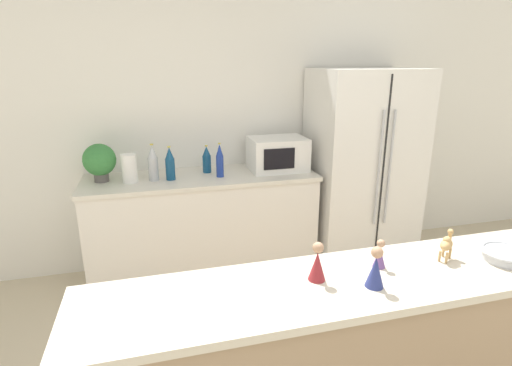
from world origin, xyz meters
TOP-DOWN VIEW (x-y plane):
  - wall_back at (0.00, 2.73)m, footprint 8.00×0.06m
  - back_counter at (-0.30, 2.40)m, footprint 1.90×0.63m
  - refrigerator at (1.15, 2.35)m, footprint 0.91×0.70m
  - potted_plant at (-1.08, 2.43)m, footprint 0.25×0.25m
  - paper_towel_roll at (-0.86, 2.35)m, footprint 0.12×0.12m
  - microwave at (0.37, 2.42)m, footprint 0.48×0.37m
  - back_bottle_0 at (-0.68, 2.36)m, footprint 0.08×0.08m
  - back_bottle_1 at (-0.24, 2.48)m, footprint 0.07×0.07m
  - back_bottle_2 at (-0.16, 2.32)m, footprint 0.06×0.06m
  - back_bottle_3 at (-0.55, 2.34)m, footprint 0.07×0.07m
  - fruit_bowl at (0.83, 0.49)m, footprint 0.22×0.22m
  - camel_figurine at (0.57, 0.56)m, footprint 0.10×0.10m
  - wise_man_figurine_blue at (0.24, 0.58)m, footprint 0.06×0.06m
  - wise_man_figurine_crimson at (0.14, 0.45)m, footprint 0.07×0.07m
  - wise_man_figurine_purple at (-0.06, 0.55)m, footprint 0.07×0.07m

SIDE VIEW (x-z plane):
  - back_counter at x=-0.30m, z-range 0.00..0.91m
  - refrigerator at x=1.15m, z-range 0.00..1.75m
  - fruit_bowl at x=0.83m, z-range 0.96..1.01m
  - wise_man_figurine_blue at x=0.24m, z-range 0.95..1.08m
  - back_bottle_1 at x=-0.24m, z-range 0.90..1.13m
  - paper_towel_roll at x=-0.86m, z-range 0.90..1.13m
  - wise_man_figurine_purple at x=-0.06m, z-range 0.94..1.11m
  - wise_man_figurine_crimson at x=0.14m, z-range 0.94..1.12m
  - camel_figurine at x=0.57m, z-range 0.97..1.10m
  - back_bottle_3 at x=-0.55m, z-range 0.90..1.17m
  - back_bottle_2 at x=-0.16m, z-range 0.90..1.18m
  - microwave at x=0.37m, z-range 0.90..1.18m
  - back_bottle_0 at x=-0.68m, z-range 0.90..1.19m
  - potted_plant at x=-1.08m, z-range 0.92..1.22m
  - wall_back at x=0.00m, z-range 0.00..2.55m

